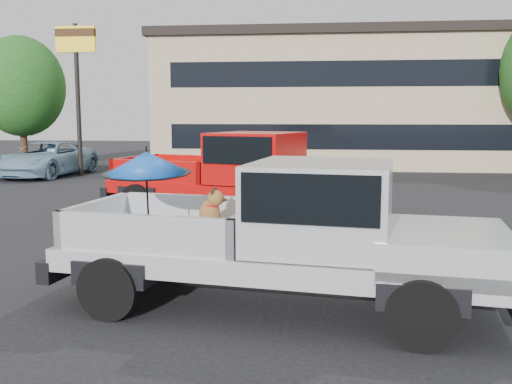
# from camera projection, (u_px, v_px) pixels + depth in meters

# --- Properties ---
(ground) EXTENTS (90.00, 90.00, 0.00)m
(ground) POSITION_uv_depth(u_px,v_px,m) (346.00, 285.00, 8.23)
(ground) COLOR black
(ground) RESTS_ON ground
(stripe_left) EXTENTS (0.12, 5.00, 0.01)m
(stripe_left) POSITION_uv_depth(u_px,v_px,m) (177.00, 248.00, 10.53)
(stripe_left) COLOR silver
(stripe_left) RESTS_ON ground
(motel_building) EXTENTS (20.40, 8.40, 6.30)m
(motel_building) POSITION_uv_depth(u_px,v_px,m) (369.00, 100.00, 28.25)
(motel_building) COLOR tan
(motel_building) RESTS_ON ground
(motel_sign) EXTENTS (1.60, 0.22, 6.00)m
(motel_sign) POSITION_uv_depth(u_px,v_px,m) (76.00, 59.00, 22.49)
(motel_sign) COLOR black
(motel_sign) RESTS_ON ground
(tree_left) EXTENTS (3.96, 3.96, 6.02)m
(tree_left) POSITION_uv_depth(u_px,v_px,m) (21.00, 87.00, 26.00)
(tree_left) COLOR #332114
(tree_left) RESTS_ON ground
(tree_back) EXTENTS (4.68, 4.68, 7.11)m
(tree_back) POSITION_uv_depth(u_px,v_px,m) (440.00, 78.00, 30.62)
(tree_back) COLOR #332114
(tree_back) RESTS_ON ground
(silver_pickup) EXTENTS (5.91, 2.76, 2.06)m
(silver_pickup) POSITION_uv_depth(u_px,v_px,m) (301.00, 228.00, 7.09)
(silver_pickup) COLOR black
(silver_pickup) RESTS_ON ground
(red_pickup) EXTENTS (6.55, 3.92, 2.04)m
(red_pickup) POSITION_uv_depth(u_px,v_px,m) (249.00, 172.00, 13.34)
(red_pickup) COLOR black
(red_pickup) RESTS_ON ground
(silver_sedan) EXTENTS (4.57, 2.25, 1.44)m
(silver_sedan) POSITION_uv_depth(u_px,v_px,m) (287.00, 182.00, 14.67)
(silver_sedan) COLOR silver
(silver_sedan) RESTS_ON ground
(blue_suv) EXTENTS (2.75, 5.17, 1.38)m
(blue_suv) POSITION_uv_depth(u_px,v_px,m) (46.00, 159.00, 22.89)
(blue_suv) COLOR #7EA2BC
(blue_suv) RESTS_ON ground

